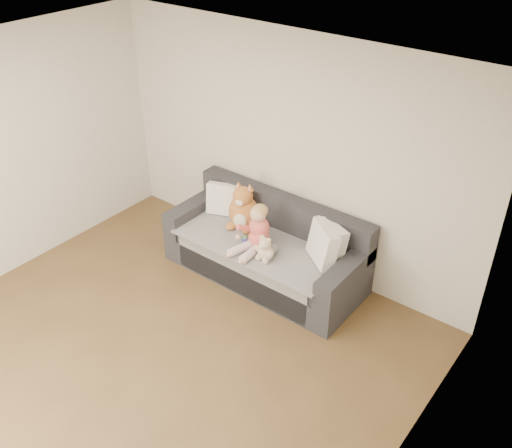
{
  "coord_description": "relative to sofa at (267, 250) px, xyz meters",
  "views": [
    {
      "loc": [
        3.09,
        -2.04,
        3.91
      ],
      "look_at": [
        0.06,
        1.87,
        0.75
      ],
      "focal_mm": 40.0,
      "sensor_mm": 36.0,
      "label": 1
    }
  ],
  "objects": [
    {
      "name": "cushion_left",
      "position": [
        -0.7,
        0.12,
        0.34
      ],
      "size": [
        0.43,
        0.31,
        0.37
      ],
      "rotation": [
        0.0,
        0.0,
        0.39
      ],
      "color": "white",
      "rests_on": "sofa"
    },
    {
      "name": "sofa",
      "position": [
        0.0,
        0.0,
        0.0
      ],
      "size": [
        2.2,
        0.94,
        0.85
      ],
      "color": "#26262B",
      "rests_on": "ground"
    },
    {
      "name": "sippy_cup",
      "position": [
        -0.11,
        -0.24,
        0.23
      ],
      "size": [
        0.11,
        0.07,
        0.12
      ],
      "rotation": [
        0.0,
        0.0,
        -0.07
      ],
      "color": "#4E3CA6",
      "rests_on": "sofa"
    },
    {
      "name": "room_shell",
      "position": [
        -0.06,
        -1.64,
        0.99
      ],
      "size": [
        5.0,
        5.0,
        5.0
      ],
      "color": "brown",
      "rests_on": "ground"
    },
    {
      "name": "plush_cat",
      "position": [
        -0.35,
        0.05,
        0.37
      ],
      "size": [
        0.45,
        0.43,
        0.55
      ],
      "rotation": [
        0.0,
        0.0,
        0.26
      ],
      "color": "#A87425",
      "rests_on": "sofa"
    },
    {
      "name": "toddler",
      "position": [
        0.01,
        -0.2,
        0.37
      ],
      "size": [
        0.36,
        0.51,
        0.5
      ],
      "rotation": [
        0.0,
        0.0,
        -0.06
      ],
      "color": "#CE4C48",
      "rests_on": "sofa"
    },
    {
      "name": "teddy_bear",
      "position": [
        0.22,
        -0.33,
        0.28
      ],
      "size": [
        0.22,
        0.17,
        0.28
      ],
      "rotation": [
        0.0,
        0.0,
        -0.08
      ],
      "color": "#CEB68F",
      "rests_on": "sofa"
    },
    {
      "name": "cushion_right_back",
      "position": [
        0.69,
        0.13,
        0.35
      ],
      "size": [
        0.45,
        0.33,
        0.39
      ],
      "rotation": [
        0.0,
        0.0,
        -0.4
      ],
      "color": "white",
      "rests_on": "sofa"
    },
    {
      "name": "plush_cow",
      "position": [
        0.21,
        -0.22,
        0.23
      ],
      "size": [
        0.13,
        0.19,
        0.16
      ],
      "rotation": [
        0.0,
        0.0,
        -0.37
      ],
      "color": "white",
      "rests_on": "sofa"
    },
    {
      "name": "cushion_right_front",
      "position": [
        0.68,
        0.02,
        0.36
      ],
      "size": [
        0.46,
        0.41,
        0.41
      ],
      "rotation": [
        0.0,
        0.0,
        -0.63
      ],
      "color": "white",
      "rests_on": "sofa"
    }
  ]
}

